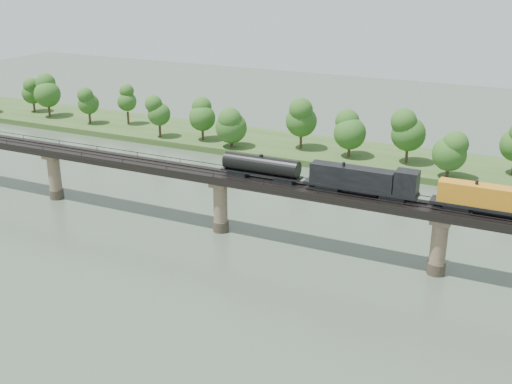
% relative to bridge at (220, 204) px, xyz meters
% --- Properties ---
extents(ground, '(400.00, 400.00, 0.00)m').
position_rel_bridge_xyz_m(ground, '(0.00, -30.00, -5.46)').
color(ground, '#374536').
rests_on(ground, ground).
extents(far_bank, '(300.00, 24.00, 1.60)m').
position_rel_bridge_xyz_m(far_bank, '(0.00, 55.00, -4.66)').
color(far_bank, '#2D491D').
rests_on(far_bank, ground).
extents(bridge, '(236.00, 30.00, 11.50)m').
position_rel_bridge_xyz_m(bridge, '(0.00, 0.00, 0.00)').
color(bridge, '#473A2D').
rests_on(bridge, ground).
extents(bridge_superstructure, '(220.00, 4.90, 0.75)m').
position_rel_bridge_xyz_m(bridge_superstructure, '(0.00, 0.00, 6.33)').
color(bridge_superstructure, black).
rests_on(bridge_superstructure, bridge).
extents(far_treeline, '(289.06, 17.54, 13.60)m').
position_rel_bridge_xyz_m(far_treeline, '(-8.21, 50.52, 3.37)').
color(far_treeline, '#382619').
rests_on(far_treeline, far_bank).
extents(freight_train, '(77.49, 3.02, 5.33)m').
position_rel_bridge_xyz_m(freight_train, '(40.77, -0.00, 8.59)').
color(freight_train, black).
rests_on(freight_train, bridge).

